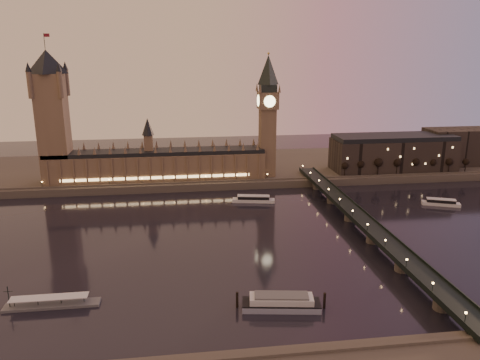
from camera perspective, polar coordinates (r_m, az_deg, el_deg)
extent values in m
plane|color=black|center=(289.78, -2.81, -7.09)|extent=(700.00, 700.00, 0.00)
cube|color=#423D35|center=(448.05, -0.82, 1.52)|extent=(560.00, 130.00, 6.00)
cube|color=brown|center=(399.40, -10.08, 1.61)|extent=(180.00, 26.00, 22.00)
cube|color=black|center=(396.62, -10.16, 3.38)|extent=(180.00, 22.00, 3.20)
cube|color=#FFCC7F|center=(387.82, -10.11, 0.28)|extent=(153.00, 0.25, 2.20)
cube|color=brown|center=(404.62, -21.74, 5.70)|extent=(22.00, 22.00, 88.00)
cone|color=black|center=(400.04, -22.52, 13.19)|extent=(31.68, 31.68, 18.00)
cylinder|color=black|center=(400.02, -22.74, 15.32)|extent=(0.44, 0.44, 12.00)
cube|color=maroon|center=(399.58, -22.50, 16.00)|extent=(4.00, 0.15, 2.50)
cube|color=brown|center=(402.30, 3.33, 4.55)|extent=(13.00, 13.00, 58.00)
cube|color=brown|center=(397.06, 3.41, 9.66)|extent=(16.00, 16.00, 14.00)
cylinder|color=#FFEAA5|center=(389.07, 3.64, 9.54)|extent=(9.60, 0.35, 9.60)
cylinder|color=#FFEAA5|center=(395.58, 2.23, 9.66)|extent=(0.35, 9.60, 9.60)
cube|color=black|center=(396.17, 3.43, 11.10)|extent=(13.00, 13.00, 6.00)
cone|color=black|center=(395.31, 3.47, 13.27)|extent=(17.68, 17.68, 24.00)
sphere|color=gold|center=(395.02, 3.50, 15.15)|extent=(2.00, 2.00, 2.00)
cube|color=black|center=(307.75, 14.56, -4.62)|extent=(13.00, 260.00, 2.00)
cube|color=black|center=(304.98, 13.47, -4.43)|extent=(0.60, 260.00, 1.00)
cube|color=black|center=(309.64, 15.66, -4.28)|extent=(0.60, 260.00, 1.00)
cube|color=black|center=(448.15, 18.15, 2.98)|extent=(110.00, 36.00, 28.00)
cube|color=black|center=(445.17, 18.32, 4.99)|extent=(108.00, 34.00, 4.00)
cube|color=black|center=(491.84, 24.97, 3.71)|extent=(60.00, 30.00, 34.00)
cylinder|color=black|center=(413.80, 12.59, 1.11)|extent=(0.70, 0.70, 10.00)
sphere|color=black|center=(412.56, 12.63, 1.81)|extent=(6.67, 6.67, 6.67)
cylinder|color=black|center=(419.59, 14.66, 1.17)|extent=(0.70, 0.70, 10.00)
sphere|color=black|center=(418.37, 14.70, 1.86)|extent=(6.67, 6.67, 6.67)
cylinder|color=black|center=(425.91, 16.67, 1.23)|extent=(0.70, 0.70, 10.00)
sphere|color=black|center=(424.71, 16.72, 1.91)|extent=(6.67, 6.67, 6.67)
cylinder|color=black|center=(432.75, 18.62, 1.29)|extent=(0.70, 0.70, 10.00)
sphere|color=black|center=(431.57, 18.68, 1.96)|extent=(6.67, 6.67, 6.67)
cylinder|color=black|center=(440.07, 20.50, 1.34)|extent=(0.70, 0.70, 10.00)
sphere|color=black|center=(438.91, 20.57, 2.00)|extent=(6.67, 6.67, 6.67)
cylinder|color=black|center=(447.85, 22.33, 1.39)|extent=(0.70, 0.70, 10.00)
sphere|color=black|center=(446.71, 22.40, 2.04)|extent=(6.67, 6.67, 6.67)
cylinder|color=black|center=(456.07, 24.09, 1.44)|extent=(0.70, 0.70, 10.00)
sphere|color=black|center=(454.95, 24.16, 2.08)|extent=(6.67, 6.67, 6.67)
cylinder|color=black|center=(464.70, 25.78, 1.48)|extent=(0.70, 0.70, 10.00)
sphere|color=black|center=(463.60, 25.86, 2.11)|extent=(6.67, 6.67, 6.67)
cube|color=silver|center=(356.19, 1.66, -2.50)|extent=(32.79, 12.79, 2.35)
cube|color=black|center=(355.47, 1.66, -2.14)|extent=(24.37, 10.01, 2.35)
cube|color=silver|center=(355.05, 1.66, -1.93)|extent=(25.05, 10.40, 0.43)
cube|color=silver|center=(379.28, 23.28, -2.68)|extent=(27.48, 16.22, 2.28)
cube|color=black|center=(378.62, 23.31, -2.35)|extent=(20.53, 12.50, 2.28)
cube|color=silver|center=(378.24, 23.34, -2.15)|extent=(21.13, 12.95, 0.41)
cube|color=#8E97B4|center=(216.63, 5.04, -15.03)|extent=(35.75, 14.86, 2.82)
cube|color=black|center=(215.78, 5.05, -14.64)|extent=(35.75, 14.86, 0.54)
cube|color=silver|center=(214.95, 5.06, -14.26)|extent=(29.15, 12.81, 2.82)
cube|color=#595B5E|center=(214.07, 5.07, -13.84)|extent=(24.71, 11.09, 0.76)
cylinder|color=black|center=(215.85, -0.35, -14.38)|extent=(1.19, 1.19, 7.37)
cylinder|color=black|center=(218.55, 10.26, -14.25)|extent=(1.19, 1.19, 7.37)
cube|color=#595B5E|center=(233.89, -21.92, -13.96)|extent=(41.97, 6.99, 1.20)
cube|color=silver|center=(232.30, -22.26, -13.10)|extent=(33.97, 6.00, 0.30)
cylinder|color=black|center=(236.51, -26.38, -12.62)|extent=(0.40, 0.40, 9.99)
cylinder|color=black|center=(235.42, -26.46, -12.08)|extent=(4.00, 0.24, 0.24)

